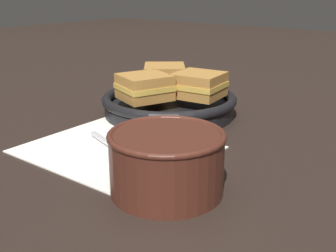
% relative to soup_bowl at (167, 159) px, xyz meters
% --- Properties ---
extents(ground_plane, '(4.00, 4.00, 0.00)m').
position_rel_soup_bowl_xyz_m(ground_plane, '(-0.08, 0.06, -0.04)').
color(ground_plane, black).
extents(napkin, '(0.27, 0.23, 0.00)m').
position_rel_soup_bowl_xyz_m(napkin, '(-0.15, 0.06, -0.04)').
color(napkin, white).
rests_on(napkin, ground_plane).
extents(soup_bowl, '(0.14, 0.14, 0.08)m').
position_rel_soup_bowl_xyz_m(soup_bowl, '(0.00, 0.00, 0.00)').
color(soup_bowl, '#4C2319').
rests_on(soup_bowl, ground_plane).
extents(spoon, '(0.15, 0.06, 0.01)m').
position_rel_soup_bowl_xyz_m(spoon, '(-0.12, 0.04, -0.04)').
color(spoon, silver).
rests_on(spoon, napkin).
extents(skillet, '(0.26, 0.26, 0.04)m').
position_rel_soup_bowl_xyz_m(skillet, '(-0.20, 0.26, -0.02)').
color(skillet, black).
rests_on(skillet, ground_plane).
extents(sandwich_near_left, '(0.11, 0.11, 0.05)m').
position_rel_soup_bowl_xyz_m(sandwich_near_left, '(-0.21, 0.20, 0.02)').
color(sandwich_near_left, '#B27A38').
rests_on(sandwich_near_left, skillet).
extents(sandwich_near_right, '(0.10, 0.09, 0.05)m').
position_rel_soup_bowl_xyz_m(sandwich_near_right, '(-0.14, 0.28, 0.02)').
color(sandwich_near_right, '#B27A38').
rests_on(sandwich_near_right, skillet).
extents(sandwich_far_left, '(0.12, 0.12, 0.05)m').
position_rel_soup_bowl_xyz_m(sandwich_far_left, '(-0.24, 0.30, 0.02)').
color(sandwich_far_left, '#B27A38').
rests_on(sandwich_far_left, skillet).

